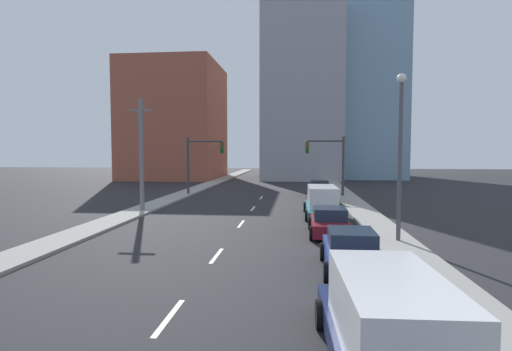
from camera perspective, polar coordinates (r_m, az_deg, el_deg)
The scene contains 20 objects.
sidewalk_left at distance 47.50m, azimuth -7.86°, elevation -1.69°, with size 2.09×90.52×0.16m.
sidewalk_right at distance 46.37m, azimuth 11.61°, elevation -1.86°, with size 2.09×90.52×0.16m.
lane_stripe_at_9m at distance 11.36m, azimuth -12.29°, elevation -19.14°, with size 0.16×2.40×0.01m, color beige.
lane_stripe_at_15m at distance 17.07m, azimuth -5.65°, elevation -11.31°, with size 0.16×2.40×0.01m, color beige.
lane_stripe_at_23m at distance 24.09m, azimuth -2.15°, elevation -6.92°, with size 0.16×2.40×0.01m, color beige.
lane_stripe_at_29m at distance 30.44m, azimuth -0.43°, elevation -4.72°, with size 0.16×2.40×0.01m, color beige.
lane_stripe_at_36m at distance 37.37m, azimuth 0.76°, elevation -3.18°, with size 0.16×2.40×0.01m, color beige.
building_brick_left at distance 65.86m, azimuth -11.41°, elevation 7.53°, with size 14.00×16.00×18.11m.
building_office_center at distance 67.29m, azimuth 6.50°, elevation 10.80°, with size 12.00×20.00×25.83m.
building_glass_right at distance 72.22m, azimuth 14.17°, elevation 11.75°, with size 13.00×20.00×29.66m.
traffic_signal_left at distance 39.49m, azimuth -8.22°, elevation 2.48°, with size 3.69×0.35×5.71m.
traffic_signal_right at distance 38.44m, azimuth 10.79°, elevation 2.43°, with size 3.69×0.35×5.71m.
utility_pole_left_mid at distance 29.52m, azimuth -16.05°, elevation 2.94°, with size 1.60×0.32×8.04m.
street_lamp at distance 19.81m, azimuth 19.91°, elevation 4.06°, with size 0.44×0.44×7.94m.
box_truck_navy at distance 8.53m, azimuth 18.47°, elevation -20.08°, with size 2.58×6.31×2.05m.
sedan_blue at distance 15.16m, azimuth 13.46°, elevation -10.62°, with size 2.18×4.38×1.50m.
sedan_maroon at distance 21.23m, azimuth 10.48°, elevation -6.59°, with size 2.18×4.32×1.43m.
box_truck_teal at distance 26.85m, azimuth 9.44°, elevation -3.78°, with size 2.39×6.29×2.04m.
sedan_yellow at distance 33.47m, azimuth 9.65°, elevation -2.84°, with size 2.08×4.65×1.51m.
sedan_black at distance 39.54m, azimuth 9.07°, elevation -1.87°, with size 2.13×4.27×1.48m.
Camera 1 is at (3.33, -0.68, 4.37)m, focal length 28.00 mm.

